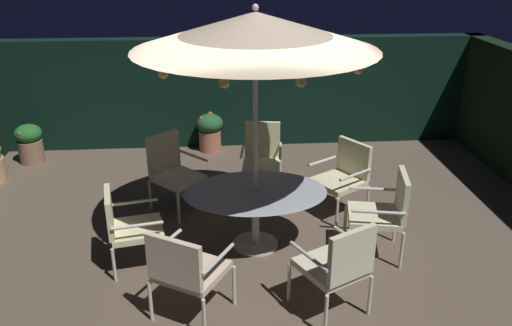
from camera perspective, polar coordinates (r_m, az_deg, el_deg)
The scene contains 13 objects.
ground_plane at distance 6.41m, azimuth -0.65°, elevation -8.50°, with size 8.65×7.01×0.02m, color brown.
hedge_backdrop_rear at distance 9.13m, azimuth -2.07°, elevation 7.88°, with size 8.65×0.30×1.90m, color black.
patio_dining_table at distance 6.00m, azimuth -0.06°, elevation -4.18°, with size 1.67×1.19×0.73m.
patio_umbrella at distance 5.39m, azimuth -0.07°, elevation 14.42°, with size 2.57×2.57×2.81m.
patio_chair_north at distance 7.36m, azimuth 0.65°, elevation 0.81°, with size 0.64×0.70×1.01m.
patio_chair_northeast at distance 6.97m, azimuth -9.25°, elevation -0.56°, with size 0.83×0.83×1.04m.
patio_chair_east at distance 5.85m, azimuth -14.11°, elevation -6.55°, with size 0.70×0.69×0.92m.
patio_chair_southeast at distance 4.92m, azimuth -7.83°, elevation -11.50°, with size 0.84×0.83×0.98m.
patio_chair_south at distance 4.99m, azimuth 9.11°, elevation -10.94°, with size 0.79×0.81×1.02m.
patio_chair_southwest at distance 6.03m, azimuth 14.08°, elevation -4.95°, with size 0.73×0.71×1.02m.
patio_chair_west at distance 6.92m, azimuth 9.75°, elevation -1.13°, with size 0.83×0.83×0.96m.
potted_plant_back_left at distance 8.98m, azimuth -5.15°, elevation 3.64°, with size 0.47×0.47×0.66m.
potted_plant_left_far at distance 9.24m, azimuth -23.82°, elevation 2.10°, with size 0.43×0.43×0.65m.
Camera 1 is at (-0.34, -5.45, 3.36)m, focal length 36.05 mm.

